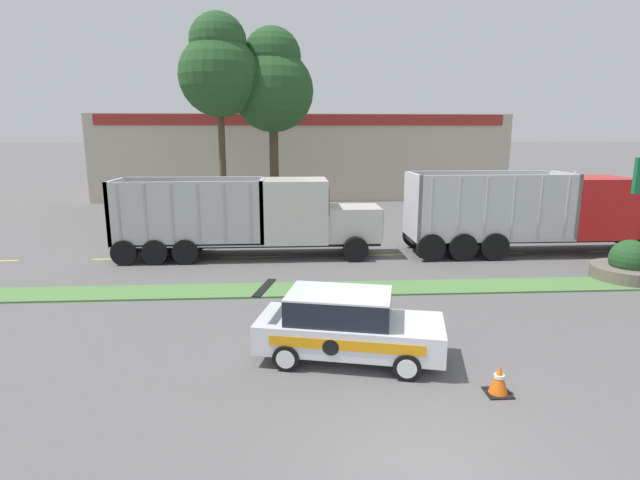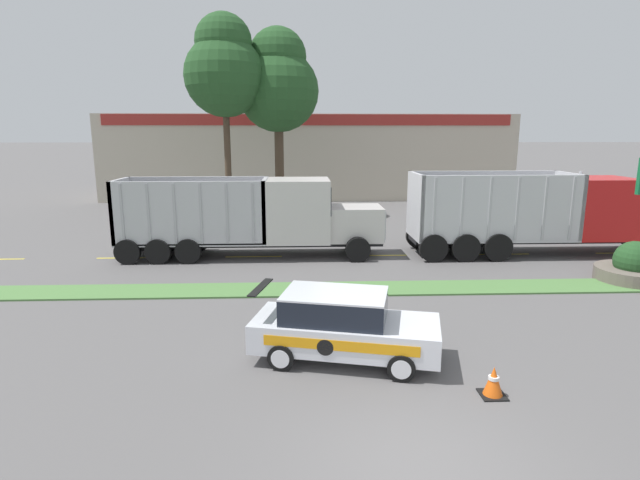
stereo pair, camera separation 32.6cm
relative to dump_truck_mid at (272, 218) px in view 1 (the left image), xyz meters
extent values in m
plane|color=#5B5959|center=(2.89, -14.04, -1.64)|extent=(600.00, 600.00, 0.00)
cube|color=#517F42|center=(2.89, -4.91, -1.61)|extent=(120.00, 1.52, 0.06)
cube|color=yellow|center=(-6.32, -0.14, -1.64)|extent=(2.40, 0.14, 0.01)
cube|color=yellow|center=(-0.92, -0.14, -1.64)|extent=(2.40, 0.14, 0.01)
cube|color=yellow|center=(4.48, -0.14, -1.64)|extent=(2.40, 0.14, 0.01)
cube|color=yellow|center=(9.88, -0.14, -1.64)|extent=(2.40, 0.14, 0.01)
cube|color=yellow|center=(15.28, -0.14, -1.64)|extent=(2.40, 0.14, 0.01)
cube|color=black|center=(-0.95, 0.00, -1.04)|extent=(11.02, 1.33, 0.18)
cube|color=silver|center=(3.43, 0.00, -0.23)|extent=(2.25, 1.98, 1.43)
cube|color=#B7B7BC|center=(4.59, 0.00, -0.23)|extent=(0.06, 1.69, 1.22)
cube|color=silver|center=(1.01, 0.00, 0.35)|extent=(2.60, 2.42, 2.60)
cube|color=black|center=(2.33, 0.00, 0.81)|extent=(0.04, 2.06, 1.17)
cylinder|color=silver|center=(-0.39, -0.78, 1.00)|extent=(0.14, 0.14, 1.30)
cube|color=#B7B7BC|center=(-3.38, 0.00, -0.89)|extent=(6.17, 2.42, 0.12)
cube|color=#B7B7BC|center=(-0.37, 0.00, 0.40)|extent=(0.16, 2.42, 2.57)
cube|color=#B7B7BC|center=(-6.38, 0.00, 0.40)|extent=(0.16, 2.42, 2.57)
cube|color=#B7B7BC|center=(-3.38, -1.13, 0.40)|extent=(6.17, 0.16, 2.57)
cube|color=#B7B7BC|center=(-3.38, 1.13, 0.40)|extent=(6.17, 0.16, 2.57)
cube|color=#A3A3A8|center=(-5.95, -1.23, 0.40)|extent=(0.10, 0.04, 2.44)
cube|color=#A3A3A8|center=(-4.92, -1.23, 0.40)|extent=(0.10, 0.04, 2.44)
cube|color=#A3A3A8|center=(-3.89, -1.23, 0.40)|extent=(0.10, 0.04, 2.44)
cube|color=#A3A3A8|center=(-2.86, -1.23, 0.40)|extent=(0.10, 0.04, 2.44)
cube|color=#A3A3A8|center=(-1.84, -1.23, 0.40)|extent=(0.10, 0.04, 2.44)
cube|color=#A3A3A8|center=(-0.81, -1.23, 0.40)|extent=(0.10, 0.04, 2.44)
cylinder|color=black|center=(3.43, -1.19, -1.13)|extent=(1.02, 0.30, 1.02)
cylinder|color=black|center=(3.43, 1.19, -1.13)|extent=(1.02, 0.30, 1.02)
cylinder|color=black|center=(-5.86, -1.19, -1.13)|extent=(1.02, 0.30, 1.02)
cylinder|color=black|center=(-5.86, 1.19, -1.13)|extent=(1.02, 0.30, 1.02)
cylinder|color=black|center=(-4.66, -1.19, -1.13)|extent=(1.02, 0.30, 1.02)
cylinder|color=black|center=(-4.66, 1.19, -1.13)|extent=(1.02, 0.30, 1.02)
cylinder|color=black|center=(-3.45, -1.19, -1.13)|extent=(1.02, 0.30, 1.02)
cylinder|color=black|center=(-3.45, 1.19, -1.13)|extent=(1.02, 0.30, 1.02)
cube|color=black|center=(11.78, -0.08, -0.97)|extent=(11.75, 1.41, 0.18)
cube|color=red|center=(13.98, -0.08, 0.40)|extent=(2.62, 2.57, 2.55)
cube|color=black|center=(15.31, -0.08, 0.84)|extent=(0.04, 2.19, 1.15)
cylinder|color=silver|center=(12.57, -0.91, 1.21)|extent=(0.14, 0.14, 1.62)
cube|color=silver|center=(9.29, -0.08, -0.82)|extent=(6.76, 2.57, 0.12)
cube|color=silver|center=(12.59, -0.08, 0.53)|extent=(0.16, 2.57, 2.71)
cube|color=silver|center=(5.99, -0.08, 0.53)|extent=(0.16, 2.57, 2.71)
cube|color=silver|center=(9.29, -1.28, 0.53)|extent=(6.76, 0.16, 2.71)
cube|color=silver|center=(9.29, 1.13, 0.53)|extent=(6.76, 0.16, 2.71)
cube|color=#B2B2B7|center=(6.47, -1.38, 0.53)|extent=(0.10, 0.04, 2.57)
cube|color=#B2B2B7|center=(7.60, -1.38, 0.53)|extent=(0.10, 0.04, 2.57)
cube|color=#B2B2B7|center=(8.72, -1.38, 0.53)|extent=(0.10, 0.04, 2.57)
cube|color=#B2B2B7|center=(9.85, -1.38, 0.53)|extent=(0.10, 0.04, 2.57)
cube|color=#B2B2B7|center=(10.98, -1.38, 0.53)|extent=(0.10, 0.04, 2.57)
cube|color=#B2B2B7|center=(12.11, -1.38, 0.53)|extent=(0.10, 0.04, 2.57)
cylinder|color=black|center=(16.47, 1.19, -1.06)|extent=(1.16, 0.30, 1.16)
cylinder|color=black|center=(6.51, -1.34, -1.06)|extent=(1.16, 0.30, 1.16)
cylinder|color=black|center=(6.51, 1.19, -1.06)|extent=(1.16, 0.30, 1.16)
cylinder|color=black|center=(7.85, -1.34, -1.06)|extent=(1.16, 0.30, 1.16)
cylinder|color=black|center=(7.85, 1.19, -1.06)|extent=(1.16, 0.30, 1.16)
cylinder|color=black|center=(9.19, -1.34, -1.06)|extent=(1.16, 0.30, 1.16)
cylinder|color=black|center=(9.19, 1.19, -1.06)|extent=(1.16, 0.30, 1.16)
cube|color=silver|center=(2.10, -10.15, -1.00)|extent=(4.54, 2.68, 0.67)
cube|color=black|center=(1.85, -10.09, -0.37)|extent=(2.63, 2.03, 0.59)
cube|color=silver|center=(1.85, -10.09, -0.06)|extent=(2.63, 2.03, 0.04)
cube|color=black|center=(0.13, -9.68, -0.02)|extent=(0.52, 1.40, 0.03)
cube|color=orange|center=(1.89, -11.01, -0.94)|extent=(3.31, 0.80, 0.23)
cylinder|color=black|center=(1.58, -10.94, -1.00)|extent=(0.36, 0.09, 0.37)
cylinder|color=black|center=(3.19, -11.27, -1.34)|extent=(0.63, 0.33, 0.60)
cylinder|color=silver|center=(3.16, -11.37, -1.34)|extent=(0.41, 0.11, 0.42)
cylinder|color=black|center=(3.57, -9.65, -1.34)|extent=(0.63, 0.33, 0.60)
cylinder|color=silver|center=(3.60, -9.55, -1.34)|extent=(0.41, 0.11, 0.42)
cylinder|color=black|center=(0.62, -10.66, -1.34)|extent=(0.63, 0.33, 0.60)
cylinder|color=silver|center=(0.60, -10.76, -1.34)|extent=(0.41, 0.11, 0.42)
cylinder|color=black|center=(1.01, -9.04, -1.34)|extent=(0.63, 0.33, 0.60)
cylinder|color=silver|center=(1.03, -8.94, -1.34)|extent=(0.41, 0.11, 0.42)
cylinder|color=#6B6056|center=(12.89, -4.35, -1.40)|extent=(2.51, 2.51, 0.49)
sphere|color=#234C23|center=(12.89, -4.35, -0.88)|extent=(1.38, 1.38, 1.38)
cube|color=black|center=(4.90, -11.95, -1.62)|extent=(0.50, 0.50, 0.03)
cone|color=#EA5B14|center=(4.90, -11.95, -1.31)|extent=(0.39, 0.39, 0.59)
cylinder|color=white|center=(4.90, -11.95, -1.26)|extent=(0.21, 0.21, 0.07)
cube|color=#BCB29E|center=(1.82, 23.30, 1.67)|extent=(32.14, 12.00, 6.61)
cube|color=maroon|center=(1.82, 17.25, 4.52)|extent=(30.53, 0.10, 0.80)
cylinder|color=#473828|center=(-0.17, 10.50, 1.53)|extent=(0.56, 0.56, 6.33)
sphere|color=#234C23|center=(-0.17, 10.50, 6.05)|extent=(4.92, 4.92, 4.92)
sphere|color=#234C23|center=(-0.17, 10.50, 8.02)|extent=(3.45, 3.45, 3.45)
cylinder|color=#473828|center=(-3.17, 9.12, 1.92)|extent=(0.38, 0.38, 7.11)
sphere|color=#234C23|center=(-3.17, 9.12, 6.74)|extent=(4.62, 4.62, 4.62)
sphere|color=#234C23|center=(-3.17, 9.12, 8.59)|extent=(3.23, 3.23, 3.23)
camera|label=1|loc=(0.73, -20.93, 3.52)|focal=28.00mm
camera|label=2|loc=(1.06, -20.94, 3.52)|focal=28.00mm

